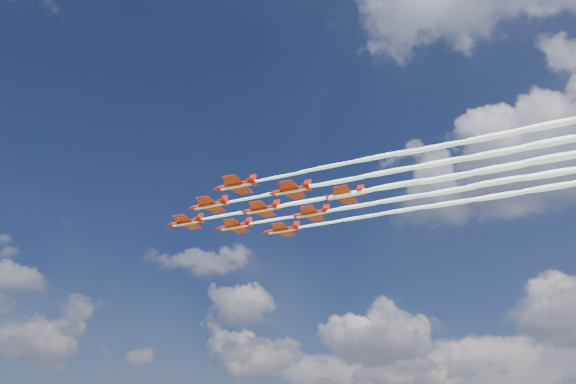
{
  "coord_description": "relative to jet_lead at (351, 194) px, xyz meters",
  "views": [
    {
      "loc": [
        80.65,
        -94.02,
        22.32
      ],
      "look_at": [
        0.05,
        4.49,
        87.72
      ],
      "focal_mm": 35.0,
      "sensor_mm": 36.0,
      "label": 1
    }
  ],
  "objects": [
    {
      "name": "jet_row2_starb",
      "position": [
        8.35,
        10.17,
        0.0
      ],
      "size": [
        95.63,
        34.19,
        2.82
      ],
      "rotation": [
        0.0,
        0.0,
        0.31
      ],
      "color": "red"
    },
    {
      "name": "jet_row2_port",
      "position": [
        12.69,
        -3.48,
        0.0
      ],
      "size": [
        95.63,
        34.19,
        2.82
      ],
      "rotation": [
        0.0,
        0.0,
        0.31
      ],
      "color": "red"
    },
    {
      "name": "jet_row3_centre",
      "position": [
        21.05,
        6.69,
        0.0
      ],
      "size": [
        95.63,
        34.19,
        2.82
      ],
      "rotation": [
        0.0,
        0.0,
        0.31
      ],
      "color": "red"
    },
    {
      "name": "jet_tail",
      "position": [
        42.09,
        13.39,
        0.0
      ],
      "size": [
        95.63,
        34.19,
        2.82
      ],
      "rotation": [
        0.0,
        0.0,
        0.31
      ],
      "color": "red"
    },
    {
      "name": "jet_row3_starb",
      "position": [
        16.71,
        20.34,
        0.0
      ],
      "size": [
        95.63,
        34.19,
        2.82
      ],
      "rotation": [
        0.0,
        0.0,
        0.31
      ],
      "color": "red"
    },
    {
      "name": "jet_row3_port",
      "position": [
        25.39,
        -6.96,
        0.0
      ],
      "size": [
        95.63,
        34.19,
        2.82
      ],
      "rotation": [
        0.0,
        0.0,
        0.31
      ],
      "color": "red"
    },
    {
      "name": "jet_row4_port",
      "position": [
        33.74,
        3.21,
        0.0
      ],
      "size": [
        95.63,
        34.19,
        2.82
      ],
      "rotation": [
        0.0,
        0.0,
        0.31
      ],
      "color": "red"
    },
    {
      "name": "jet_row4_starb",
      "position": [
        29.4,
        16.86,
        0.0
      ],
      "size": [
        95.63,
        34.19,
        2.82
      ],
      "rotation": [
        0.0,
        0.0,
        0.31
      ],
      "color": "red"
    },
    {
      "name": "jet_lead",
      "position": [
        0.0,
        0.0,
        0.0
      ],
      "size": [
        95.63,
        34.19,
        2.82
      ],
      "rotation": [
        0.0,
        0.0,
        0.31
      ],
      "color": "red"
    }
  ]
}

